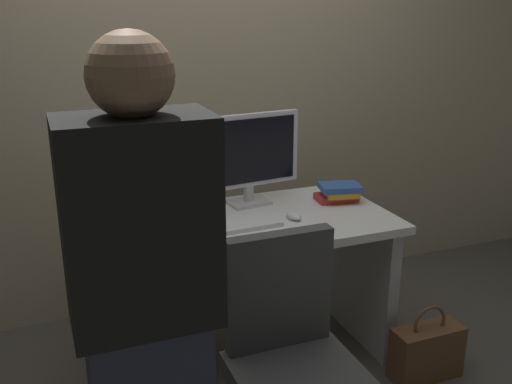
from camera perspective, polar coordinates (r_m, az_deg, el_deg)
ground_plane at (r=3.02m, az=-0.36°, el=-15.97°), size 9.00×9.00×0.00m
wall_back at (r=3.24m, az=-5.55°, el=14.61°), size 6.40×0.10×3.00m
desk at (r=2.77m, az=-0.38°, el=-7.33°), size 1.31×0.71×0.74m
office_chair at (r=2.14m, az=3.69°, el=-18.19°), size 0.52×0.52×0.94m
person_at_desk at (r=1.68m, az=-10.78°, el=-12.64°), size 0.40×0.24×1.64m
monitor at (r=2.81m, az=-0.74°, el=3.75°), size 0.54×0.16×0.46m
keyboard at (r=2.57m, az=-2.18°, el=-3.43°), size 0.43×0.15×0.02m
mouse at (r=2.69m, az=3.78°, el=-2.34°), size 0.06×0.10×0.03m
cup_near_keyboard at (r=2.49m, az=-9.91°, el=-3.43°), size 0.07×0.07×0.10m
cup_by_monitor at (r=2.67m, az=-11.87°, el=-2.26°), size 0.07×0.07×0.08m
book_stack at (r=2.94m, az=8.20°, el=-0.05°), size 0.23×0.18×0.09m
handbag at (r=2.92m, az=16.55°, el=-14.91°), size 0.34×0.14×0.38m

